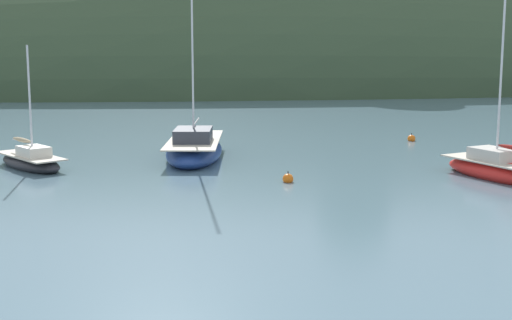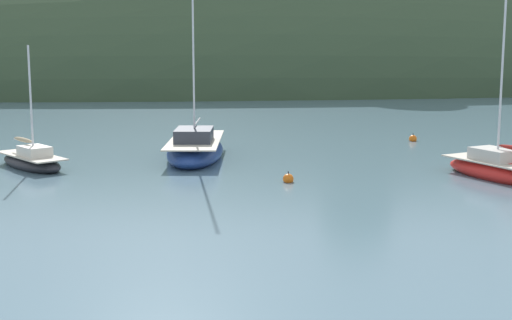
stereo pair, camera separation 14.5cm
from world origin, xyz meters
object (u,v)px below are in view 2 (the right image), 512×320
at_px(sailboat_black_sloop, 195,149).
at_px(sailboat_red_portside, 32,161).
at_px(mooring_buoy_channel, 288,179).
at_px(mooring_buoy_outer, 413,139).
at_px(sailboat_teal_outer, 501,170).

bearing_deg(sailboat_black_sloop, sailboat_red_portside, -170.00).
bearing_deg(mooring_buoy_channel, mooring_buoy_outer, 47.84).
bearing_deg(sailboat_black_sloop, mooring_buoy_channel, -64.47).
distance_m(sailboat_black_sloop, sailboat_teal_outer, 13.98).
distance_m(sailboat_teal_outer, mooring_buoy_outer, 11.31).
xyz_separation_m(sailboat_teal_outer, mooring_buoy_outer, (0.71, 11.28, -0.25)).
bearing_deg(mooring_buoy_outer, mooring_buoy_channel, -132.16).
bearing_deg(sailboat_red_portside, mooring_buoy_channel, -26.38).
distance_m(sailboat_teal_outer, mooring_buoy_channel, 8.83).
height_order(sailboat_teal_outer, mooring_buoy_outer, sailboat_teal_outer).
xyz_separation_m(mooring_buoy_outer, mooring_buoy_channel, (-9.50, -10.50, 0.00)).
height_order(sailboat_black_sloop, mooring_buoy_channel, sailboat_black_sloop).
bearing_deg(mooring_buoy_channel, sailboat_red_portside, 153.62).
xyz_separation_m(sailboat_black_sloop, mooring_buoy_channel, (3.12, -6.54, -0.33)).
height_order(sailboat_teal_outer, mooring_buoy_channel, sailboat_teal_outer).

